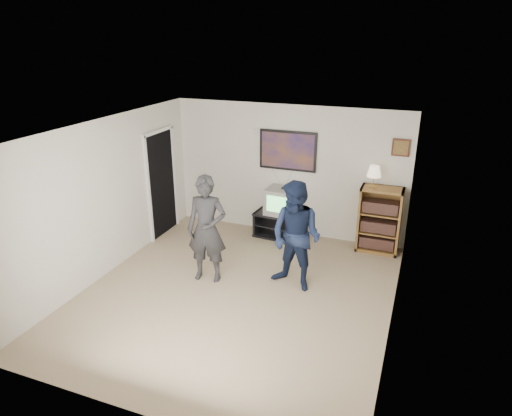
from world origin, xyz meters
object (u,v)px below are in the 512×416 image
Objects in this scene: media_stand at (280,225)px; person_short at (296,237)px; crt_television at (282,201)px; bookshelf at (379,220)px; person_tall at (207,229)px.

media_stand is 1.97m from person_short.
bookshelf is at bearing 5.31° from crt_television.
person_short is at bearing -120.75° from bookshelf.
bookshelf is (1.83, 0.05, 0.36)m from media_stand.
person_short is at bearing -60.05° from media_stand.
media_stand is 0.49m from crt_television.
person_tall is (-2.40, -1.99, 0.26)m from bookshelf.
crt_television reaches higher than media_stand.
media_stand is 1.72× the size of crt_television.
crt_television is at bearing 63.07° from person_tall.
bookshelf is 2.05m from person_short.
person_tall reaches higher than bookshelf.
crt_television is 0.49× the size of bookshelf.
bookshelf is 0.69× the size of person_tall.
person_short is at bearing 0.62° from person_tall.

